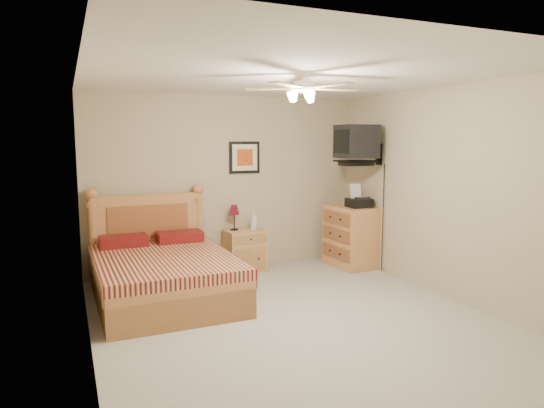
% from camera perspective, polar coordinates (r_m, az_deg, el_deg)
% --- Properties ---
extents(floor, '(4.50, 4.50, 0.00)m').
position_cam_1_polar(floor, '(5.25, 2.55, -13.32)').
color(floor, '#A39E93').
rests_on(floor, ground).
extents(ceiling, '(4.00, 4.50, 0.04)m').
position_cam_1_polar(ceiling, '(4.95, 2.72, 14.85)').
color(ceiling, white).
rests_on(ceiling, ground).
extents(wall_back, '(4.00, 0.04, 2.50)m').
position_cam_1_polar(wall_back, '(7.03, -5.36, 2.43)').
color(wall_back, tan).
rests_on(wall_back, ground).
extents(wall_front, '(4.00, 0.04, 2.50)m').
position_cam_1_polar(wall_front, '(3.11, 21.03, -4.43)').
color(wall_front, tan).
rests_on(wall_front, ground).
extents(wall_left, '(0.04, 4.50, 2.50)m').
position_cam_1_polar(wall_left, '(4.47, -21.16, -0.94)').
color(wall_left, tan).
rests_on(wall_left, ground).
extents(wall_right, '(0.04, 4.50, 2.50)m').
position_cam_1_polar(wall_right, '(6.09, 19.86, 1.24)').
color(wall_right, tan).
rests_on(wall_right, ground).
extents(bed, '(1.54, 2.00, 1.28)m').
position_cam_1_polar(bed, '(5.76, -12.62, -4.97)').
color(bed, '#AA6F3B').
rests_on(bed, ground).
extents(nightstand, '(0.56, 0.43, 0.59)m').
position_cam_1_polar(nightstand, '(7.01, -3.19, -5.47)').
color(nightstand, '#B28342').
rests_on(nightstand, ground).
extents(table_lamp, '(0.25, 0.25, 0.36)m').
position_cam_1_polar(table_lamp, '(6.95, -4.48, -1.59)').
color(table_lamp, '#590A17').
rests_on(table_lamp, nightstand).
extents(lotion_bottle, '(0.14, 0.14, 0.27)m').
position_cam_1_polar(lotion_bottle, '(6.96, -2.19, -1.96)').
color(lotion_bottle, silver).
rests_on(lotion_bottle, nightstand).
extents(framed_picture, '(0.46, 0.04, 0.46)m').
position_cam_1_polar(framed_picture, '(7.08, -3.26, 5.49)').
color(framed_picture, black).
rests_on(framed_picture, wall_back).
extents(dresser, '(0.59, 0.80, 0.90)m').
position_cam_1_polar(dresser, '(7.32, 9.27, -3.75)').
color(dresser, '#AB7239').
rests_on(dresser, ground).
extents(fax_machine, '(0.32, 0.34, 0.33)m').
position_cam_1_polar(fax_machine, '(7.13, 10.23, 0.96)').
color(fax_machine, black).
rests_on(fax_machine, dresser).
extents(magazine_lower, '(0.18, 0.24, 0.02)m').
position_cam_1_polar(magazine_lower, '(7.46, 8.25, 0.07)').
color(magazine_lower, '#BBB091').
rests_on(magazine_lower, dresser).
extents(magazine_upper, '(0.28, 0.34, 0.02)m').
position_cam_1_polar(magazine_upper, '(7.46, 8.33, 0.24)').
color(magazine_upper, tan).
rests_on(magazine_upper, magazine_lower).
extents(wall_tv, '(0.56, 0.46, 0.58)m').
position_cam_1_polar(wall_tv, '(6.95, 10.95, 6.90)').
color(wall_tv, black).
rests_on(wall_tv, wall_right).
extents(ceiling_fan, '(1.14, 1.14, 0.28)m').
position_cam_1_polar(ceiling_fan, '(4.76, 3.79, 13.44)').
color(ceiling_fan, silver).
rests_on(ceiling_fan, ceiling).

